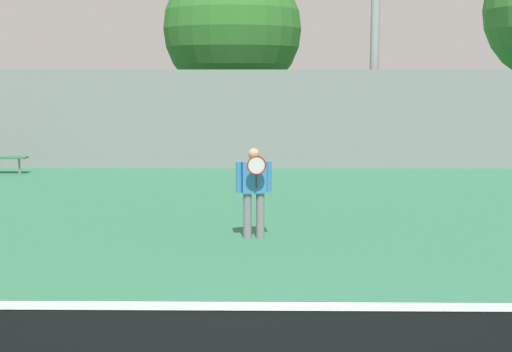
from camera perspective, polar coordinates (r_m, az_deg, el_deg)
tennis_player at (r=11.76m, az=-0.17°, el=-0.93°), size 0.59×0.45×1.51m
back_fence at (r=20.63m, az=0.35°, el=4.56°), size 29.81×0.06×2.85m
tree_green_broad at (r=25.32m, az=-1.91°, el=11.62°), size 4.81×4.81×6.68m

